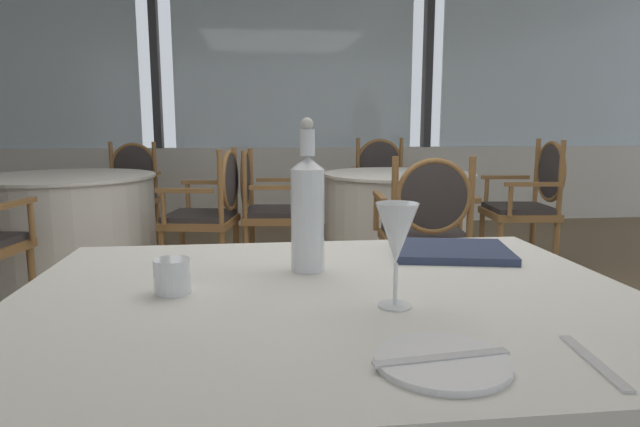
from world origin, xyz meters
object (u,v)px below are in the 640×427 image
side_plate (442,361)px  water_tumbler (172,276)px  menu_book (451,251)px  wine_glass (397,235)px  dining_chair_1_3 (264,202)px  dining_chair_1_0 (427,224)px  dining_chair_0_3 (129,187)px  dining_chair_1_2 (381,182)px  dining_chair_1_1 (532,196)px  dining_chair_0_2 (212,205)px  water_bottle (308,210)px

side_plate → water_tumbler: 0.58m
menu_book → water_tumbler: bearing=-148.2°
wine_glass → dining_chair_1_3: bearing=94.2°
dining_chair_1_0 → dining_chair_1_3: dining_chair_1_0 is taller
water_tumbler → dining_chair_0_3: bearing=104.4°
water_tumbler → dining_chair_1_0: size_ratio=0.08×
side_plate → menu_book: (0.25, 0.63, 0.01)m
dining_chair_1_2 → dining_chair_1_1: bearing=45.1°
dining_chair_0_2 → dining_chair_1_1: dining_chair_1_1 is taller
wine_glass → menu_book: size_ratio=0.66×
water_bottle → dining_chair_1_1: (1.87, 2.43, -0.31)m
dining_chair_0_3 → dining_chair_1_0: bearing=55.4°
side_plate → dining_chair_1_0: 2.19m
dining_chair_1_3 → dining_chair_0_3: bearing=145.1°
water_tumbler → dining_chair_1_0: bearing=57.4°
dining_chair_1_1 → dining_chair_1_3: size_ratio=1.08×
menu_book → side_plate: bearing=-99.7°
dining_chair_0_2 → dining_chair_1_1: bearing=-169.2°
dining_chair_1_1 → dining_chair_1_2: dining_chair_1_1 is taller
wine_glass → dining_chair_1_1: dining_chair_1_1 is taller
wine_glass → dining_chair_0_3: size_ratio=0.21×
dining_chair_1_0 → dining_chair_1_1: 1.38m
water_bottle → dining_chair_1_0: bearing=62.9°
dining_chair_1_0 → dining_chair_1_3: (-0.87, 1.06, -0.01)m
water_bottle → menu_book: (0.39, 0.11, -0.13)m
side_plate → menu_book: 0.68m
water_bottle → dining_chair_1_0: (0.80, 1.56, -0.34)m
dining_chair_0_3 → water_bottle: bearing=29.7°
dining_chair_1_1 → dining_chair_1_2: 1.39m
dining_chair_0_3 → dining_chair_1_2: size_ratio=0.97×
side_plate → dining_chair_1_0: bearing=72.5°
water_tumbler → menu_book: water_tumbler is taller
dining_chair_1_2 → dining_chair_0_3: bearing=-87.8°
water_bottle → dining_chair_1_3: water_bottle is taller
menu_book → dining_chair_0_2: dining_chair_0_2 is taller
dining_chair_0_2 → dining_chair_1_3: dining_chair_0_2 is taller
wine_glass → dining_chair_1_1: (1.73, 2.71, -0.31)m
wine_glass → water_tumbler: wine_glass is taller
dining_chair_1_0 → dining_chair_1_3: size_ratio=1.01×
side_plate → dining_chair_1_0: size_ratio=0.21×
side_plate → water_tumbler: (-0.43, 0.38, 0.03)m
wine_glass → dining_chair_1_2: dining_chair_1_2 is taller
dining_chair_1_0 → dining_chair_1_2: dining_chair_1_2 is taller
water_tumbler → dining_chair_1_1: (2.16, 2.58, -0.21)m
menu_book → dining_chair_1_0: 1.52m
wine_glass → dining_chair_1_0: wine_glass is taller
dining_chair_1_1 → dining_chair_1_3: dining_chair_1_1 is taller
menu_book → dining_chair_0_2: size_ratio=0.32×
wine_glass → water_bottle: bearing=116.9°
water_tumbler → dining_chair_1_1: dining_chair_1_1 is taller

